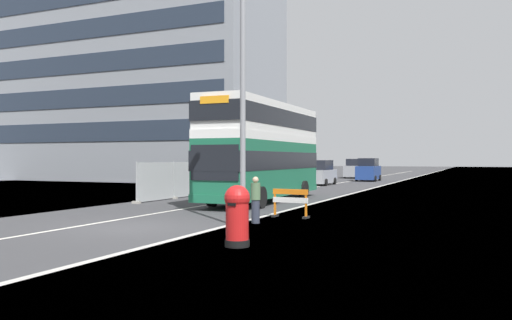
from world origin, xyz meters
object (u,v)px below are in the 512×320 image
at_px(car_oncoming_near, 320,173).
at_px(pedestrian_at_kerb, 256,200).
at_px(double_decker_bus, 264,150).
at_px(red_pillar_postbox, 237,213).
at_px(car_receding_mid, 368,170).
at_px(car_receding_far, 356,169).
at_px(lamppost_foreground, 243,95).
at_px(roadworks_barrier, 290,200).

distance_m(car_oncoming_near, pedestrian_at_kerb, 27.09).
relative_size(double_decker_bus, red_pillar_postbox, 7.23).
bearing_deg(car_receding_mid, car_receding_far, 111.98).
bearing_deg(double_decker_bus, car_oncoming_near, 97.61).
xyz_separation_m(lamppost_foreground, roadworks_barrier, (0.38, 3.46, -3.66)).
bearing_deg(car_oncoming_near, lamppost_foreground, -78.11).
xyz_separation_m(roadworks_barrier, car_oncoming_near, (-6.23, 24.33, 0.32)).
xyz_separation_m(lamppost_foreground, car_oncoming_near, (-5.85, 27.79, -3.34)).
height_order(lamppost_foreground, car_oncoming_near, lamppost_foreground).
bearing_deg(red_pillar_postbox, roadworks_barrier, 98.65).
bearing_deg(car_oncoming_near, pedestrian_at_kerb, -77.80).
xyz_separation_m(car_oncoming_near, car_receding_mid, (2.19, 9.35, 0.08)).
height_order(roadworks_barrier, pedestrian_at_kerb, pedestrian_at_kerb).
xyz_separation_m(red_pillar_postbox, car_receding_far, (-8.12, 48.00, 0.17)).
bearing_deg(roadworks_barrier, double_decker_bus, 120.96).
bearing_deg(car_receding_far, car_oncoming_near, -87.08).
xyz_separation_m(lamppost_foreground, car_receding_mid, (-3.67, 37.14, -3.26)).
distance_m(lamppost_foreground, car_oncoming_near, 28.60).
xyz_separation_m(lamppost_foreground, car_receding_far, (-6.72, 44.69, -3.29)).
relative_size(lamppost_foreground, red_pillar_postbox, 5.76).
distance_m(red_pillar_postbox, car_receding_far, 48.69).
distance_m(red_pillar_postbox, pedestrian_at_kerb, 4.87).
xyz_separation_m(lamppost_foreground, red_pillar_postbox, (1.41, -3.31, -3.46)).
bearing_deg(car_receding_mid, lamppost_foreground, -84.36).
distance_m(lamppost_foreground, red_pillar_postbox, 4.99).
bearing_deg(car_oncoming_near, car_receding_mid, 76.83).
bearing_deg(red_pillar_postbox, lamppost_foreground, 113.03).
height_order(double_decker_bus, car_receding_mid, double_decker_bus).
bearing_deg(double_decker_bus, red_pillar_postbox, -69.72).
height_order(roadworks_barrier, car_receding_mid, car_receding_mid).
bearing_deg(car_receding_far, double_decker_bus, -84.66).
bearing_deg(roadworks_barrier, pedestrian_at_kerb, -103.23).
relative_size(car_oncoming_near, car_receding_far, 0.98).
bearing_deg(double_decker_bus, roadworks_barrier, -59.04).
distance_m(double_decker_bus, car_oncoming_near, 18.18).
relative_size(roadworks_barrier, car_receding_mid, 0.37).
height_order(red_pillar_postbox, car_receding_far, car_receding_far).
height_order(car_receding_far, pedestrian_at_kerb, car_receding_far).
height_order(double_decker_bus, red_pillar_postbox, double_decker_bus).
xyz_separation_m(car_oncoming_near, pedestrian_at_kerb, (5.73, -26.48, -0.17)).
height_order(car_oncoming_near, pedestrian_at_kerb, car_oncoming_near).
height_order(lamppost_foreground, car_receding_mid, lamppost_foreground).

